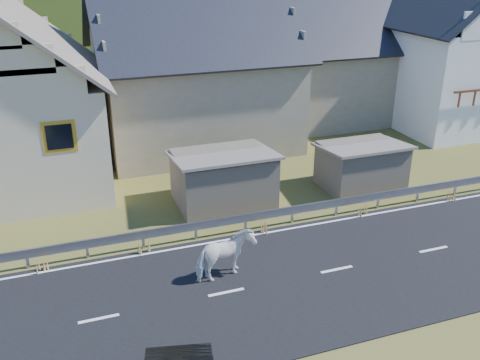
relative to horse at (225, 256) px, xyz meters
name	(u,v)px	position (x,y,z in m)	size (l,w,h in m)	color
ground	(337,270)	(3.76, -0.84, -0.88)	(160.00, 160.00, 0.00)	#434719
road	(337,270)	(3.76, -0.84, -0.86)	(60.00, 7.00, 0.04)	black
lane_markings	(337,269)	(3.76, -0.84, -0.83)	(60.00, 6.60, 0.01)	silver
guardrail	(293,211)	(3.76, 2.84, -0.32)	(28.10, 0.09, 0.75)	#93969B
shed_left	(223,179)	(1.76, 5.66, 0.22)	(4.30, 3.30, 2.40)	#675A4C
shed_right	(361,166)	(8.26, 5.16, 0.12)	(3.80, 2.90, 2.20)	#675A4C
house_cream	(15,90)	(-6.25, 11.16, 3.48)	(7.80, 9.80, 8.30)	beige
house_stone_a	(192,59)	(2.76, 14.16, 3.76)	(10.80, 9.80, 8.90)	gray
house_stone_b	(336,50)	(12.76, 16.16, 3.36)	(9.80, 8.80, 8.10)	gray
house_white	(446,39)	(18.76, 13.16, 4.18)	(8.80, 10.80, 9.70)	white
mountain	(89,45)	(8.76, 179.16, -20.88)	(440.00, 280.00, 260.00)	#2D3D17
horse	(225,256)	(0.00, 0.00, 0.00)	(1.98, 0.90, 1.68)	white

